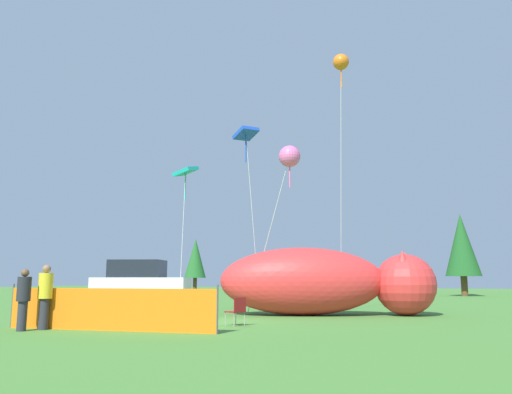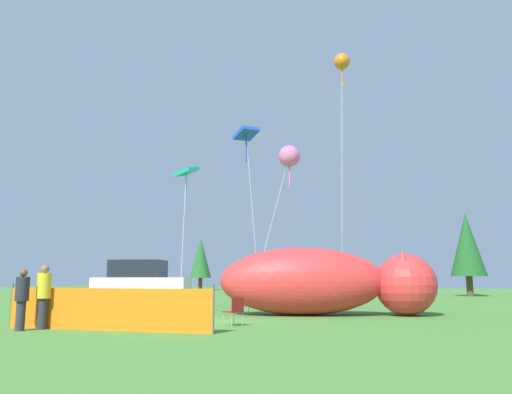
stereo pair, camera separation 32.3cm
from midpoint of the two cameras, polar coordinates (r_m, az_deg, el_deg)
ground_plane at (r=17.68m, az=-7.13°, el=-14.00°), size 120.00×120.00×0.00m
parked_car at (r=21.95m, az=-13.48°, el=-10.02°), size 4.26×2.84×2.24m
folding_chair at (r=16.18m, az=-2.76°, el=-12.69°), size 0.68×0.68×0.88m
inflatable_cat at (r=20.66m, az=7.21°, el=-9.81°), size 8.73×5.06×2.72m
safety_fence at (r=15.30m, az=-17.06°, el=-12.18°), size 6.57×0.86×1.32m
spectator_in_grey_shirt at (r=16.27m, az=-23.50°, el=-10.13°), size 0.41×0.41×1.88m
spectator_in_red_shirt at (r=16.09m, az=-25.57°, el=-10.26°), size 0.38×0.38×1.75m
kite_blue_box at (r=22.29m, az=-1.55°, el=6.89°), size 1.23×1.38×8.08m
kite_pink_octopus at (r=20.58m, az=3.39°, el=4.60°), size 2.50×0.90×6.87m
kite_orange_flower at (r=25.09m, az=9.30°, el=14.78°), size 0.81×0.87×12.13m
kite_teal_diamond at (r=22.76m, az=-8.46°, el=2.67°), size 0.96×1.15×6.53m
horizon_tree_east at (r=45.01m, az=22.26°, el=-5.11°), size 2.85×2.85×6.80m
horizon_tree_northeast at (r=61.31m, az=-7.09°, el=-6.98°), size 2.59×2.59×6.18m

